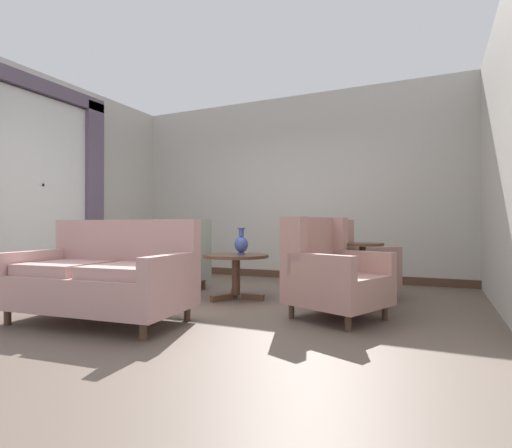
{
  "coord_description": "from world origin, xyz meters",
  "views": [
    {
      "loc": [
        2.3,
        -3.76,
        0.87
      ],
      "look_at": [
        0.25,
        0.75,
        0.91
      ],
      "focal_mm": 27.92,
      "sensor_mm": 36.0,
      "label": 1
    }
  ],
  "objects": [
    {
      "name": "wall_back",
      "position": [
        0.0,
        2.67,
        1.55
      ],
      "size": [
        5.98,
        0.08,
        3.09
      ],
      "primitive_type": "cube",
      "color": "#BCB7AD",
      "rests_on": "ground"
    },
    {
      "name": "porcelain_vase",
      "position": [
        0.14,
        0.56,
        0.67
      ],
      "size": [
        0.17,
        0.17,
        0.33
      ],
      "color": "#384C93",
      "rests_on": "coffee_table"
    },
    {
      "name": "ground",
      "position": [
        0.0,
        0.0,
        0.0
      ],
      "size": [
        8.15,
        8.15,
        0.0
      ],
      "primitive_type": "plane",
      "color": "brown"
    },
    {
      "name": "wall_left",
      "position": [
        -2.91,
        0.8,
        1.55
      ],
      "size": [
        0.08,
        3.73,
        3.09
      ],
      "primitive_type": "cube",
      "color": "#BCB7AD",
      "rests_on": "ground"
    },
    {
      "name": "settee",
      "position": [
        -0.5,
        -1.0,
        0.4
      ],
      "size": [
        1.69,
        0.98,
        0.94
      ],
      "rotation": [
        0.0,
        0.0,
        0.09
      ],
      "color": "tan",
      "rests_on": "ground"
    },
    {
      "name": "window_with_curtains",
      "position": [
        -2.81,
        0.15,
        1.63
      ],
      "size": [
        0.12,
        2.12,
        2.82
      ],
      "color": "silver"
    },
    {
      "name": "armchair_near_window",
      "position": [
        1.3,
        1.18,
        0.41
      ],
      "size": [
        1.15,
        1.13,
        0.95
      ],
      "rotation": [
        0.0,
        0.0,
        2.22
      ],
      "color": "tan",
      "rests_on": "ground"
    },
    {
      "name": "baseboard_back",
      "position": [
        0.0,
        2.61,
        0.06
      ],
      "size": [
        5.82,
        0.03,
        0.12
      ],
      "primitive_type": "cube",
      "color": "#4C3323",
      "rests_on": "ground"
    },
    {
      "name": "armchair_beside_settee",
      "position": [
        -0.99,
        0.7,
        0.41
      ],
      "size": [
        1.02,
        1.0,
        0.97
      ],
      "rotation": [
        0.0,
        0.0,
        4.49
      ],
      "color": "gray",
      "rests_on": "ground"
    },
    {
      "name": "coffee_table",
      "position": [
        0.08,
        0.53,
        0.42
      ],
      "size": [
        0.79,
        0.79,
        0.53
      ],
      "color": "#4C3323",
      "rests_on": "ground"
    },
    {
      "name": "wall_right",
      "position": [
        2.91,
        0.8,
        1.55
      ],
      "size": [
        0.08,
        3.73,
        3.09
      ],
      "primitive_type": "cube",
      "color": "#BCB7AD",
      "rests_on": "ground"
    },
    {
      "name": "side_table",
      "position": [
        1.59,
        0.54,
        0.42
      ],
      "size": [
        0.44,
        0.44,
        0.7
      ],
      "color": "#4C3323",
      "rests_on": "ground"
    },
    {
      "name": "armchair_far_left",
      "position": [
        1.38,
        0.01,
        0.42
      ],
      "size": [
        1.03,
        1.0,
        0.97
      ],
      "rotation": [
        0.0,
        0.0,
        7.45
      ],
      "color": "tan",
      "rests_on": "ground"
    }
  ]
}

